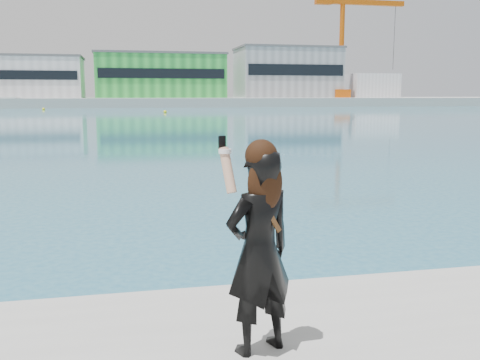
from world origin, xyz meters
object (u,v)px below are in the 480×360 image
Objects in this scene: buoy_near at (165,113)px; woman at (259,245)px; dock_crane at (346,44)px; buoy_far at (44,110)px.

woman reaches higher than buoy_near.
woman is at bearing -113.43° from dock_crane.
woman reaches higher than buoy_far.
buoy_far is 101.24m from woman.
buoy_far is at bearing -161.84° from dock_crane.
dock_crane is 73.56m from buoy_far.
dock_crane reaches higher than buoy_far.
dock_crane is 48.00× the size of buoy_near.
buoy_near is at bearing -45.09° from buoy_far.
buoy_near is at bearing -138.00° from dock_crane.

